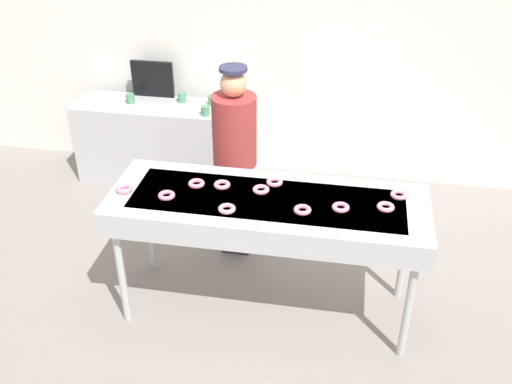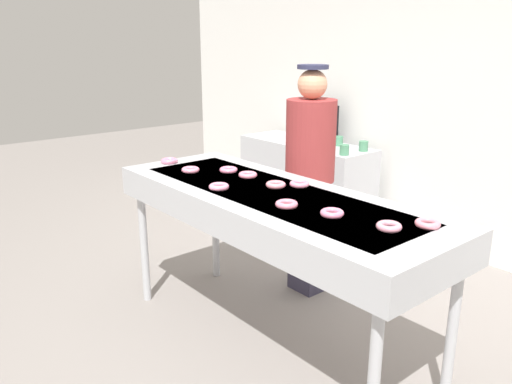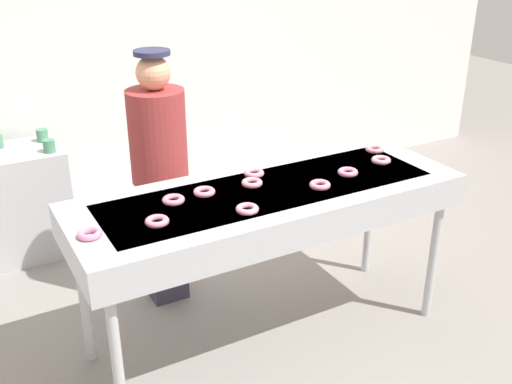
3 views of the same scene
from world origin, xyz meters
name	(u,v)px [view 1 (image 1 of 3)]	position (x,y,z in m)	size (l,w,h in m)	color
ground_plane	(266,307)	(0.00, 0.00, 0.00)	(16.00, 16.00, 0.00)	gray
back_wall	(304,37)	(0.00, 2.29, 1.49)	(8.00, 0.12, 2.97)	white
fryer_conveyor	(267,210)	(0.00, 0.00, 0.92)	(2.26, 0.80, 1.01)	#B7BABF
strawberry_donut_0	(167,195)	(-0.70, -0.11, 1.03)	(0.12, 0.12, 0.03)	pink
strawberry_donut_1	(196,184)	(-0.54, 0.09, 1.03)	(0.12, 0.12, 0.03)	pink
strawberry_donut_2	(386,207)	(0.82, 0.01, 1.03)	(0.12, 0.12, 0.03)	pink
strawberry_donut_3	(261,190)	(-0.06, 0.09, 1.03)	(0.12, 0.12, 0.03)	pink
strawberry_donut_4	(222,185)	(-0.35, 0.11, 1.03)	(0.12, 0.12, 0.03)	pink
strawberry_donut_5	(399,195)	(0.91, 0.19, 1.03)	(0.12, 0.12, 0.03)	pink
strawberry_donut_6	(124,189)	(-1.03, -0.07, 1.03)	(0.12, 0.12, 0.03)	pink
strawberry_donut_7	(227,209)	(-0.25, -0.20, 1.03)	(0.12, 0.12, 0.03)	pink
strawberry_donut_8	(302,210)	(0.26, -0.12, 1.03)	(0.12, 0.12, 0.03)	pink
strawberry_donut_9	(274,182)	(0.02, 0.21, 1.03)	(0.12, 0.12, 0.03)	pink
strawberry_donut_10	(341,207)	(0.51, -0.05, 1.03)	(0.12, 0.12, 0.03)	pink
worker_baker	(235,152)	(-0.38, 0.71, 0.98)	(0.36, 0.36, 1.70)	#363248
prep_counter	(151,141)	(-1.53, 1.84, 0.42)	(1.51, 0.54, 0.85)	#B7BABF
paper_cup_0	(130,98)	(-1.71, 1.84, 0.90)	(0.09, 0.09, 0.10)	#4C8C66
paper_cup_1	(205,111)	(-0.88, 1.68, 0.90)	(0.09, 0.09, 0.10)	#4C8C66
paper_cup_2	(182,97)	(-1.20, 1.96, 0.90)	(0.09, 0.09, 0.10)	#4C8C66
paper_cup_3	(212,100)	(-0.88, 1.95, 0.90)	(0.09, 0.09, 0.10)	#4C8C66
menu_display	(153,79)	(-1.53, 2.06, 1.04)	(0.44, 0.04, 0.38)	black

